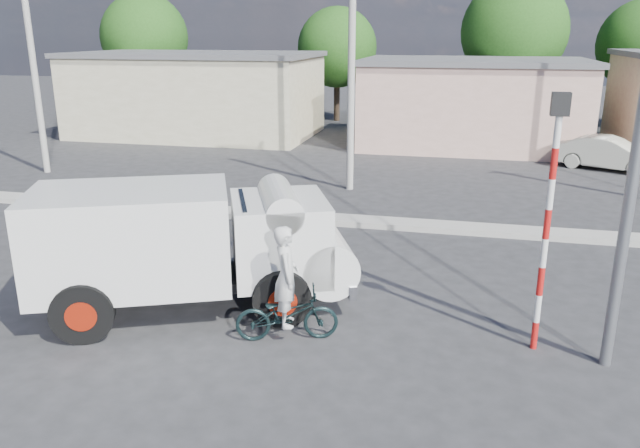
% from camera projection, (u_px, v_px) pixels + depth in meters
% --- Properties ---
extents(ground_plane, '(120.00, 120.00, 0.00)m').
position_uv_depth(ground_plane, '(335.00, 370.00, 10.10)').
color(ground_plane, '#2A2A2D').
rests_on(ground_plane, ground).
extents(median, '(40.00, 0.80, 0.16)m').
position_uv_depth(median, '(393.00, 224.00, 17.52)').
color(median, '#99968E').
rests_on(median, ground).
extents(truck, '(6.34, 4.31, 2.47)m').
position_uv_depth(truck, '(195.00, 243.00, 11.93)').
color(truck, black).
rests_on(truck, ground).
extents(bicycle, '(1.92, 1.16, 0.95)m').
position_uv_depth(bicycle, '(287.00, 315.00, 10.97)').
color(bicycle, black).
rests_on(bicycle, ground).
extents(cyclist, '(0.62, 0.76, 1.81)m').
position_uv_depth(cyclist, '(287.00, 292.00, 10.84)').
color(cyclist, silver).
rests_on(cyclist, ground).
extents(car_cream, '(4.17, 2.87, 1.30)m').
position_uv_depth(car_cream, '(609.00, 153.00, 24.53)').
color(car_cream, beige).
rests_on(car_cream, ground).
extents(traffic_pole, '(0.28, 0.18, 4.36)m').
position_uv_depth(traffic_pole, '(549.00, 204.00, 10.03)').
color(traffic_pole, red).
rests_on(traffic_pole, ground).
extents(streetlight, '(2.34, 0.22, 9.00)m').
position_uv_depth(streetlight, '(640.00, 52.00, 8.84)').
color(streetlight, slate).
rests_on(streetlight, ground).
extents(building_row, '(37.80, 7.30, 4.44)m').
position_uv_depth(building_row, '(453.00, 100.00, 29.69)').
color(building_row, '#BDB38E').
rests_on(building_row, ground).
extents(tree_row, '(34.13, 7.32, 8.10)m').
position_uv_depth(tree_row, '(400.00, 39.00, 35.78)').
color(tree_row, '#38281E').
rests_on(tree_row, ground).
extents(utility_poles, '(35.40, 0.24, 8.00)m').
position_uv_depth(utility_poles, '(518.00, 71.00, 19.35)').
color(utility_poles, '#99968E').
rests_on(utility_poles, ground).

